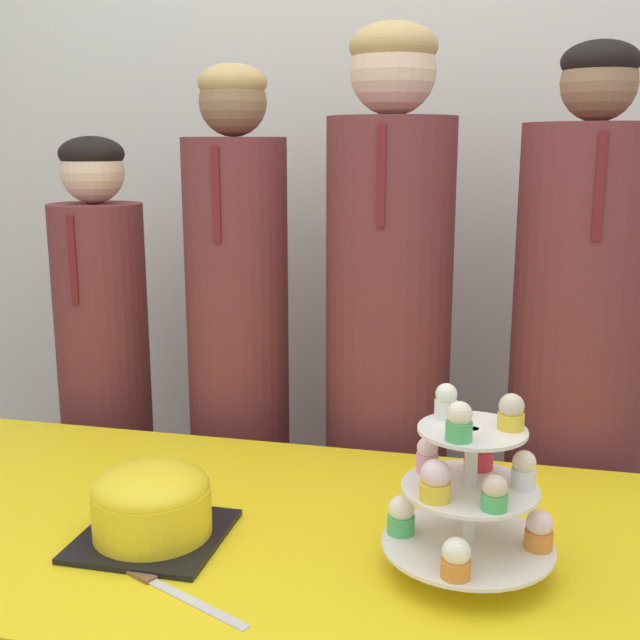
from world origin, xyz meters
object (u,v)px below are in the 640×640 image
round_cake (152,503)px  student_1 (239,389)px  cupcake_stand (469,490)px  student_3 (575,414)px  student_0 (107,407)px  cake_knife (156,583)px  student_2 (387,385)px

round_cake → student_1: size_ratio=0.16×
cupcake_stand → student_3: size_ratio=0.19×
student_1 → student_3: student_3 is taller
cupcake_stand → student_0: (-1.00, 0.70, -0.17)m
student_0 → student_1: 0.39m
student_0 → student_3: size_ratio=0.87×
round_cake → student_3: size_ratio=0.15×
student_3 → round_cake: bearing=-136.4°
student_0 → student_3: bearing=0.0°
student_0 → student_1: (0.38, 0.00, 0.08)m
round_cake → cake_knife: round_cake is taller
cake_knife → student_3: student_3 is taller
cupcake_stand → round_cake: bearing=-178.6°
cake_knife → student_3: 1.09m
student_1 → student_3: (0.83, 0.00, -0.00)m
student_0 → student_2: bearing=0.0°
student_0 → student_2: (0.77, 0.00, 0.12)m
round_cake → student_2: (0.30, 0.71, 0.02)m
cake_knife → student_0: 1.00m
round_cake → cupcake_stand: cupcake_stand is taller
cupcake_stand → student_1: (-0.62, 0.70, -0.09)m
round_cake → student_0: size_ratio=0.17×
round_cake → cupcake_stand: bearing=1.4°
round_cake → cupcake_stand: (0.53, 0.01, 0.07)m
round_cake → student_3: 1.03m
cake_knife → student_2: student_2 is taller
student_2 → cupcake_stand: bearing=-71.7°
student_1 → student_2: 0.39m
student_0 → cake_knife: bearing=-57.9°
cupcake_stand → student_3: 0.74m
student_3 → student_0: bearing=-180.0°
student_1 → student_2: student_2 is taller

